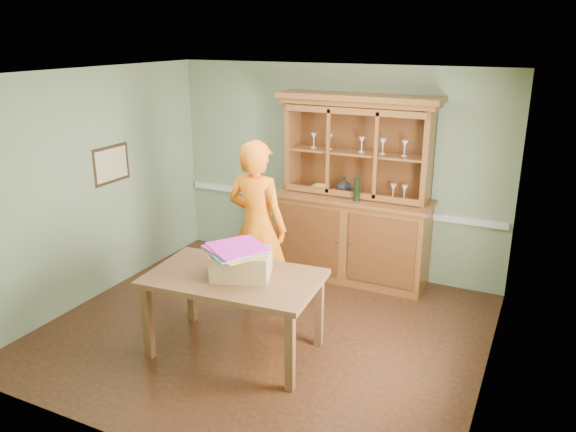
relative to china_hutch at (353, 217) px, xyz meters
The scene contains 14 objects.
floor 1.95m from the china_hutch, 101.87° to the right, with size 4.50×4.50×0.00m, color #4A2817.
ceiling 2.58m from the china_hutch, 101.87° to the right, with size 4.50×4.50×0.00m, color white.
wall_back 0.69m from the china_hutch, 143.53° to the left, with size 4.50×4.50×0.00m, color gray.
wall_left 3.18m from the china_hutch, 146.49° to the right, with size 4.00×4.00×0.00m, color gray.
wall_right 2.61m from the china_hutch, 42.54° to the right, with size 4.00×4.00×0.00m, color gray.
wall_front 3.79m from the china_hutch, 95.57° to the right, with size 4.50×4.50×0.00m, color gray.
chair_rail 0.44m from the china_hutch, 146.16° to the left, with size 4.41×0.05×0.08m, color silver.
framed_map 3.05m from the china_hutch, 151.11° to the right, with size 0.03×0.60×0.46m.
window_panel 2.84m from the china_hutch, 47.43° to the right, with size 0.03×0.96×1.36m.
china_hutch is the anchor object (origin of this frame).
dining_table 2.27m from the china_hutch, 100.94° to the right, with size 1.73×1.12×0.83m.
cardboard_box 2.22m from the china_hutch, 99.30° to the right, with size 0.54×0.44×0.25m, color #A38454.
kite_stack 2.29m from the china_hutch, 99.75° to the right, with size 0.66×0.66×0.05m.
person 1.45m from the china_hutch, 118.75° to the right, with size 0.72×0.47×1.98m, color orange.
Camera 1 is at (2.57, -4.74, 3.07)m, focal length 35.00 mm.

